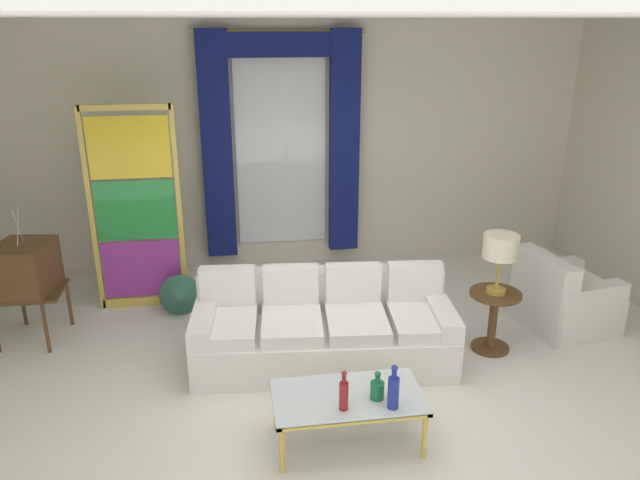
# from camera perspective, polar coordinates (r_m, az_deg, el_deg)

# --- Properties ---
(ground_plane) EXTENTS (16.00, 16.00, 0.00)m
(ground_plane) POSITION_cam_1_polar(r_m,az_deg,el_deg) (5.34, 1.63, -13.99)
(ground_plane) COLOR white
(wall_rear) EXTENTS (8.00, 0.12, 3.00)m
(wall_rear) POSITION_cam_1_polar(r_m,az_deg,el_deg) (7.60, -2.37, 8.73)
(wall_rear) COLOR silver
(wall_rear) RESTS_ON ground
(ceiling_slab) EXTENTS (8.00, 7.60, 0.04)m
(ceiling_slab) POSITION_cam_1_polar(r_m,az_deg,el_deg) (5.22, 0.32, 20.40)
(ceiling_slab) COLOR white
(curtained_window) EXTENTS (2.00, 0.17, 2.70)m
(curtained_window) POSITION_cam_1_polar(r_m,az_deg,el_deg) (7.38, -3.68, 10.26)
(curtained_window) COLOR white
(curtained_window) RESTS_ON ground
(couch_white_long) EXTENTS (2.41, 1.12, 0.86)m
(couch_white_long) POSITION_cam_1_polar(r_m,az_deg,el_deg) (5.65, 0.30, -8.29)
(couch_white_long) COLOR white
(couch_white_long) RESTS_ON ground
(coffee_table) EXTENTS (1.10, 0.59, 0.41)m
(coffee_table) POSITION_cam_1_polar(r_m,az_deg,el_deg) (4.59, 2.65, -14.78)
(coffee_table) COLOR silver
(coffee_table) RESTS_ON ground
(bottle_blue_decanter) EXTENTS (0.08, 0.08, 0.34)m
(bottle_blue_decanter) POSITION_cam_1_polar(r_m,az_deg,el_deg) (4.39, 6.93, -13.89)
(bottle_blue_decanter) COLOR navy
(bottle_blue_decanter) RESTS_ON coffee_table
(bottle_crystal_tall) EXTENTS (0.10, 0.10, 0.22)m
(bottle_crystal_tall) POSITION_cam_1_polar(r_m,az_deg,el_deg) (4.50, 5.41, -13.78)
(bottle_crystal_tall) COLOR #196B3D
(bottle_crystal_tall) RESTS_ON coffee_table
(bottle_amber_squat) EXTENTS (0.07, 0.07, 0.31)m
(bottle_amber_squat) POSITION_cam_1_polar(r_m,az_deg,el_deg) (4.35, 2.25, -14.27)
(bottle_amber_squat) COLOR maroon
(bottle_amber_squat) RESTS_ON coffee_table
(vintage_tv) EXTENTS (0.62, 0.66, 1.35)m
(vintage_tv) POSITION_cam_1_polar(r_m,az_deg,el_deg) (6.45, -25.98, -2.58)
(vintage_tv) COLOR brown
(vintage_tv) RESTS_ON ground
(armchair_white) EXTENTS (0.94, 0.93, 0.80)m
(armchair_white) POSITION_cam_1_polar(r_m,az_deg,el_deg) (6.69, 21.78, -5.30)
(armchair_white) COLOR white
(armchair_white) RESTS_ON ground
(stained_glass_divider) EXTENTS (0.95, 0.05, 2.20)m
(stained_glass_divider) POSITION_cam_1_polar(r_m,az_deg,el_deg) (6.67, -16.91, 2.34)
(stained_glass_divider) COLOR gold
(stained_glass_divider) RESTS_ON ground
(peacock_figurine) EXTENTS (0.44, 0.60, 0.50)m
(peacock_figurine) POSITION_cam_1_polar(r_m,az_deg,el_deg) (6.60, -13.11, -5.32)
(peacock_figurine) COLOR beige
(peacock_figurine) RESTS_ON ground
(round_side_table) EXTENTS (0.48, 0.48, 0.59)m
(round_side_table) POSITION_cam_1_polar(r_m,az_deg,el_deg) (5.99, 16.00, -6.85)
(round_side_table) COLOR brown
(round_side_table) RESTS_ON ground
(table_lamp_brass) EXTENTS (0.32, 0.32, 0.57)m
(table_lamp_brass) POSITION_cam_1_polar(r_m,az_deg,el_deg) (5.73, 16.63, -0.82)
(table_lamp_brass) COLOR #B29338
(table_lamp_brass) RESTS_ON round_side_table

